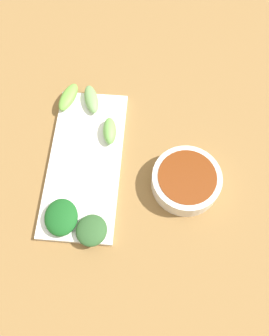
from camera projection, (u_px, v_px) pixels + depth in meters
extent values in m
cube|color=olive|center=(114.00, 179.00, 0.74)|extent=(2.10, 2.10, 0.02)
cylinder|color=silver|center=(186.00, 181.00, 0.70)|extent=(0.14, 0.14, 0.04)
cylinder|color=maroon|center=(187.00, 179.00, 0.69)|extent=(0.12, 0.12, 0.02)
cube|color=white|center=(85.00, 162.00, 0.73)|extent=(0.15, 0.34, 0.01)
ellipsoid|color=#17561E|center=(61.00, 217.00, 0.67)|extent=(0.08, 0.08, 0.02)
ellipsoid|color=#70B550|center=(110.00, 131.00, 0.74)|extent=(0.03, 0.07, 0.03)
ellipsoid|color=#6DAC41|center=(68.00, 97.00, 0.78)|extent=(0.05, 0.08, 0.02)
ellipsoid|color=#73A35A|center=(91.00, 99.00, 0.78)|extent=(0.05, 0.08, 0.02)
ellipsoid|color=#2D5629|center=(91.00, 230.00, 0.66)|extent=(0.07, 0.07, 0.02)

